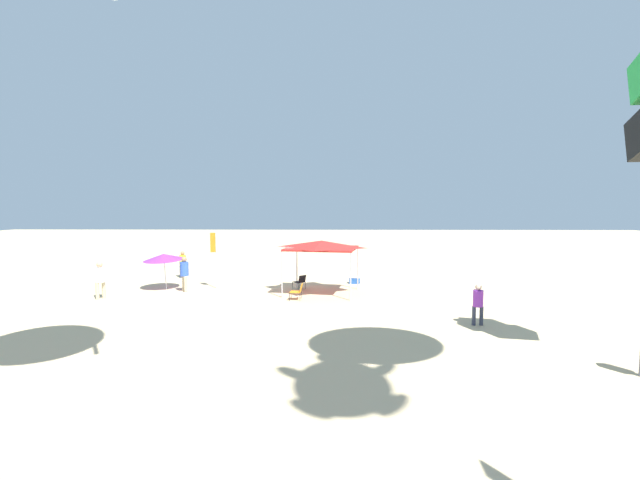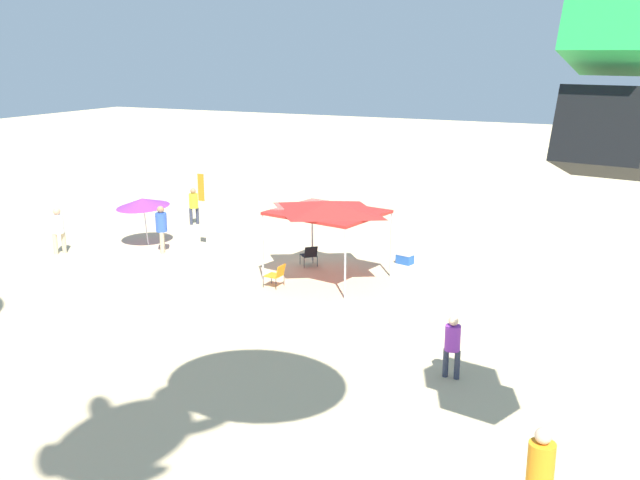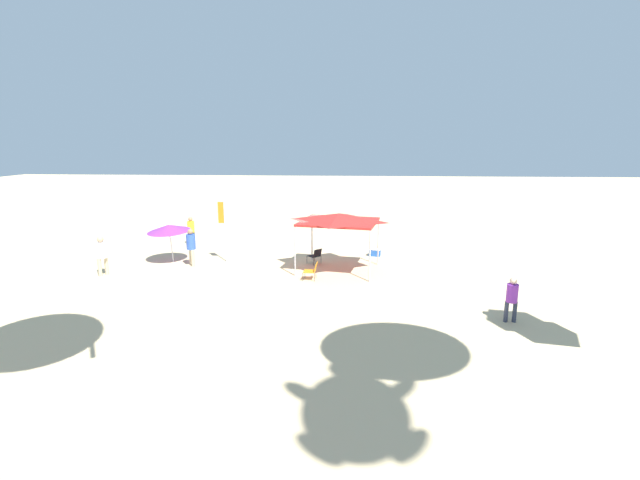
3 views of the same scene
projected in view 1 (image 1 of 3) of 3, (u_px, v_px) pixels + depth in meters
The scene contains 11 objects.
ground at pixel (298, 291), 23.81m from camera, with size 120.00×120.00×0.10m, color #D6BC8C.
canopy_tent at pixel (322, 245), 22.89m from camera, with size 4.08×3.64×2.83m.
beach_umbrella at pixel (164, 257), 23.93m from camera, with size 2.21×2.21×2.12m.
folding_chair_near_cooler at pixel (300, 281), 24.11m from camera, with size 0.80×0.81×0.82m.
folding_chair_facing_ocean at pixel (298, 290), 21.41m from camera, with size 0.66×0.58×0.82m.
cooler_box at pixel (355, 280), 25.93m from camera, with size 0.70×0.55×0.40m.
banner_flag at pixel (215, 254), 24.27m from camera, with size 0.36×0.06×3.26m.
person_far_stroller at pixel (183, 262), 28.03m from camera, with size 0.41×0.41×1.72m.
person_watching_sky at pixel (184, 271), 23.41m from camera, with size 0.45×0.45×1.91m.
person_kite_handler at pixel (100, 277), 21.56m from camera, with size 0.45×0.46×1.88m.
person_beachcomber at pixel (478, 301), 16.83m from camera, with size 0.44×0.39×1.63m.
Camera 1 is at (-1.66, 23.48, 4.67)m, focal length 24.27 mm.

